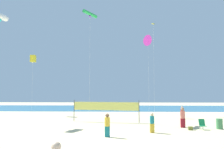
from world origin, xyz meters
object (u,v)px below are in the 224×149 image
object	(u,v)px
beachgoer_teal_shirt	(152,122)
kite_white_tube	(0,17)
beachgoer_mustard_shirt	(107,124)
beachgoer_maroon_shirt	(182,112)
trash_barrel	(219,124)
kite_yellow_diamond	(153,26)
folding_beach_chair	(202,124)
beach_handbag	(190,128)
kite_green_tube	(90,14)
kite_yellow_box	(33,59)
beachgoer_coral_shirt	(183,117)
kite_magenta_delta	(148,41)
volleyball_net	(106,107)

from	to	relation	value
beachgoer_teal_shirt	kite_white_tube	size ratio (longest dim) A/B	0.13
beachgoer_mustard_shirt	kite_white_tube	distance (m)	18.52
beachgoer_maroon_shirt	trash_barrel	bearing A→B (deg)	174.22
beachgoer_maroon_shirt	kite_yellow_diamond	size ratio (longest dim) A/B	0.11
beachgoer_teal_shirt	beachgoer_maroon_shirt	bearing A→B (deg)	-23.20
beachgoer_maroon_shirt	folding_beach_chair	bearing A→B (deg)	163.43
kite_white_tube	kite_yellow_diamond	world-z (taller)	kite_yellow_diamond
folding_beach_chair	beach_handbag	size ratio (longest dim) A/B	2.38
beachgoer_teal_shirt	trash_barrel	distance (m)	6.56
trash_barrel	kite_green_tube	bearing A→B (deg)	152.22
trash_barrel	beachgoer_maroon_shirt	bearing A→B (deg)	97.18
kite_yellow_diamond	kite_yellow_box	xyz separation A→B (m)	(-18.12, 1.92, -4.35)
folding_beach_chair	kite_yellow_box	distance (m)	25.97
folding_beach_chair	trash_barrel	bearing A→B (deg)	31.90
beach_handbag	kite_green_tube	world-z (taller)	kite_green_tube
kite_green_tube	beachgoer_coral_shirt	bearing A→B (deg)	-31.37
folding_beach_chair	kite_magenta_delta	distance (m)	18.40
beachgoer_coral_shirt	volleyball_net	distance (m)	8.33
trash_barrel	kite_magenta_delta	size ratio (longest dim) A/B	0.07
folding_beach_chair	kite_white_tube	distance (m)	24.04
kite_white_tube	kite_green_tube	world-z (taller)	kite_green_tube
beachgoer_mustard_shirt	folding_beach_chair	xyz separation A→B (m)	(8.10, 3.72, -0.44)
beachgoer_mustard_shirt	trash_barrel	xyz separation A→B (m)	(9.70, 4.03, -0.45)
kite_yellow_diamond	folding_beach_chair	bearing A→B (deg)	-78.60
beachgoer_coral_shirt	kite_white_tube	xyz separation A→B (m)	(-19.38, 3.17, 10.81)
beachgoer_maroon_shirt	volleyball_net	xyz separation A→B (m)	(-9.34, -3.79, 0.82)
beachgoer_coral_shirt	trash_barrel	xyz separation A→B (m)	(2.99, -0.79, -0.53)
beachgoer_teal_shirt	kite_green_tube	bearing A→B (deg)	38.89
beachgoer_coral_shirt	kite_magenta_delta	size ratio (longest dim) A/B	0.15
kite_magenta_delta	kite_white_tube	xyz separation A→B (m)	(-17.95, -10.36, 0.52)
beachgoer_teal_shirt	volleyball_net	bearing A→B (deg)	35.23
beachgoer_coral_shirt	beachgoer_maroon_shirt	world-z (taller)	beachgoer_coral_shirt
volleyball_net	kite_magenta_delta	bearing A→B (deg)	58.55
folding_beach_chair	beach_handbag	xyz separation A→B (m)	(-1.14, -0.36, -0.32)
beachgoer_maroon_shirt	beach_handbag	xyz separation A→B (m)	(-1.69, -9.02, -0.66)
beachgoer_coral_shirt	kite_yellow_box	size ratio (longest dim) A/B	0.20
beachgoer_coral_shirt	beachgoer_teal_shirt	distance (m)	4.32
beachgoer_teal_shirt	kite_yellow_box	xyz separation A→B (m)	(-15.91, 15.59, 7.57)
kite_green_tube	beachgoer_mustard_shirt	bearing A→B (deg)	-75.44
beachgoer_coral_shirt	kite_yellow_box	distance (m)	24.13
beachgoer_coral_shirt	kite_yellow_diamond	world-z (taller)	kite_yellow_diamond
kite_magenta_delta	trash_barrel	bearing A→B (deg)	-72.82
beachgoer_coral_shirt	beach_handbag	size ratio (longest dim) A/B	4.91
beachgoer_mustard_shirt	beach_handbag	xyz separation A→B (m)	(6.96, 3.36, -0.75)
beachgoer_maroon_shirt	beach_handbag	size ratio (longest dim) A/B	4.08
beach_handbag	kite_yellow_diamond	size ratio (longest dim) A/B	0.03
kite_magenta_delta	kite_yellow_diamond	distance (m)	3.15
beachgoer_teal_shirt	kite_white_tube	distance (m)	20.44
volleyball_net	beach_handbag	bearing A→B (deg)	-34.37
beachgoer_mustard_shirt	kite_green_tube	xyz separation A→B (m)	(-2.75, 10.59, 11.95)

